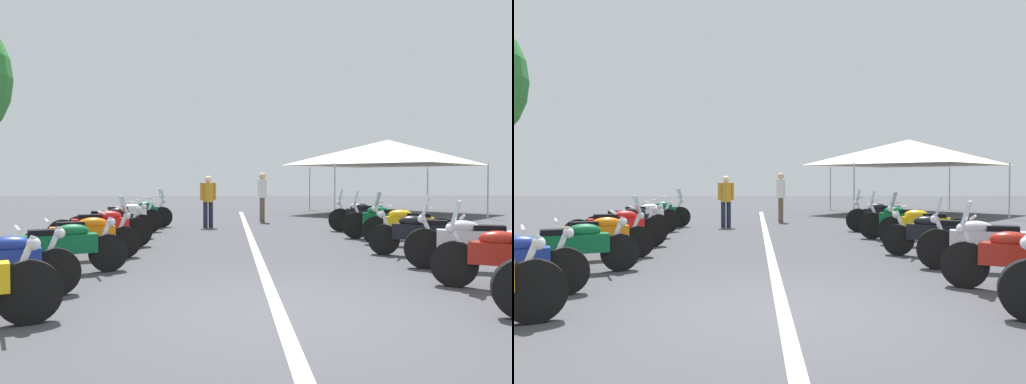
# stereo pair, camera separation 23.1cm
# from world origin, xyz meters

# --- Properties ---
(ground_plane) EXTENTS (80.00, 80.00, 0.00)m
(ground_plane) POSITION_xyz_m (0.00, 0.00, 0.00)
(ground_plane) COLOR #424247
(lane_centre_stripe) EXTENTS (24.51, 0.16, 0.01)m
(lane_centre_stripe) POSITION_xyz_m (5.38, 0.00, 0.00)
(lane_centre_stripe) COLOR beige
(lane_centre_stripe) RESTS_ON ground_plane
(motorcycle_left_row_2) EXTENTS (1.01, 1.97, 0.99)m
(motorcycle_left_row_2) POSITION_xyz_m (2.43, 3.19, 0.45)
(motorcycle_left_row_2) COLOR black
(motorcycle_left_row_2) RESTS_ON ground_plane
(motorcycle_left_row_3) EXTENTS (0.99, 2.02, 1.19)m
(motorcycle_left_row_3) POSITION_xyz_m (3.88, 3.23, 0.46)
(motorcycle_left_row_3) COLOR black
(motorcycle_left_row_3) RESTS_ON ground_plane
(motorcycle_left_row_4) EXTENTS (0.99, 2.11, 1.01)m
(motorcycle_left_row_4) POSITION_xyz_m (5.45, 3.30, 0.46)
(motorcycle_left_row_4) COLOR black
(motorcycle_left_row_4) RESTS_ON ground_plane
(motorcycle_left_row_5) EXTENTS (0.94, 2.06, 0.99)m
(motorcycle_left_row_5) POSITION_xyz_m (7.03, 3.44, 0.45)
(motorcycle_left_row_5) COLOR black
(motorcycle_left_row_5) RESTS_ON ground_plane
(motorcycle_left_row_6) EXTENTS (1.13, 1.92, 1.01)m
(motorcycle_left_row_6) POSITION_xyz_m (8.55, 3.39, 0.46)
(motorcycle_left_row_6) COLOR black
(motorcycle_left_row_6) RESTS_ON ground_plane
(motorcycle_left_row_7) EXTENTS (1.00, 1.90, 1.21)m
(motorcycle_left_row_7) POSITION_xyz_m (10.05, 3.24, 0.47)
(motorcycle_left_row_7) COLOR black
(motorcycle_left_row_7) RESTS_ON ground_plane
(motorcycle_right_row_1) EXTENTS (1.18, 1.93, 1.21)m
(motorcycle_right_row_1) POSITION_xyz_m (0.90, -3.21, 0.47)
(motorcycle_right_row_1) COLOR black
(motorcycle_right_row_1) RESTS_ON ground_plane
(motorcycle_right_row_2) EXTENTS (1.00, 2.13, 1.23)m
(motorcycle_right_row_2) POSITION_xyz_m (2.43, -3.42, 0.48)
(motorcycle_right_row_2) COLOR black
(motorcycle_right_row_2) RESTS_ON ground_plane
(motorcycle_right_row_3) EXTENTS (1.07, 1.91, 0.99)m
(motorcycle_right_row_3) POSITION_xyz_m (3.96, -3.15, 0.45)
(motorcycle_right_row_3) COLOR black
(motorcycle_right_row_3) RESTS_ON ground_plane
(motorcycle_right_row_4) EXTENTS (1.04, 1.93, 1.22)m
(motorcycle_right_row_4) POSITION_xyz_m (5.50, -3.43, 0.47)
(motorcycle_right_row_4) COLOR black
(motorcycle_right_row_4) RESTS_ON ground_plane
(motorcycle_right_row_5) EXTENTS (0.92, 2.06, 1.23)m
(motorcycle_right_row_5) POSITION_xyz_m (6.80, -3.31, 0.48)
(motorcycle_right_row_5) COLOR black
(motorcycle_right_row_5) RESTS_ON ground_plane
(motorcycle_right_row_6) EXTENTS (0.92, 2.05, 1.22)m
(motorcycle_right_row_6) POSITION_xyz_m (8.57, -3.30, 0.47)
(motorcycle_right_row_6) COLOR black
(motorcycle_right_row_6) RESTS_ON ground_plane
(traffic_cone_0) EXTENTS (0.36, 0.36, 0.61)m
(traffic_cone_0) POSITION_xyz_m (4.06, -4.76, 0.29)
(traffic_cone_0) COLOR orange
(traffic_cone_0) RESTS_ON ground_plane
(bystander_0) EXTENTS (0.53, 0.32, 1.73)m
(bystander_0) POSITION_xyz_m (12.11, -0.61, 1.02)
(bystander_0) COLOR brown
(bystander_0) RESTS_ON ground_plane
(bystander_1) EXTENTS (0.32, 0.49, 1.61)m
(bystander_1) POSITION_xyz_m (10.18, 1.20, 0.94)
(bystander_1) COLOR #1E2338
(bystander_1) RESTS_ON ground_plane
(event_tent) EXTENTS (6.51, 6.51, 3.20)m
(event_tent) POSITION_xyz_m (16.03, -6.32, 2.65)
(event_tent) COLOR beige
(event_tent) RESTS_ON ground_plane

